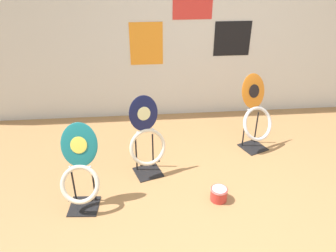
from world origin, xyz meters
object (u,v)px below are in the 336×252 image
Objects in this scene: toilet_seat_display_teal_sax at (80,172)px; toilet_seat_display_orange_sun at (256,116)px; paint_can at (219,194)px; toilet_seat_display_navy_moon at (147,140)px.

toilet_seat_display_teal_sax is 2.15m from toilet_seat_display_orange_sun.
toilet_seat_display_teal_sax is 1.37m from paint_can.
paint_can is (-0.64, -0.93, -0.36)m from toilet_seat_display_orange_sun.
toilet_seat_display_orange_sun reaches higher than toilet_seat_display_teal_sax.
toilet_seat_display_navy_moon is (0.64, 0.46, 0.03)m from toilet_seat_display_teal_sax.
toilet_seat_display_teal_sax is 0.92× the size of toilet_seat_display_navy_moon.
toilet_seat_display_navy_moon reaches higher than toilet_seat_display_teal_sax.
toilet_seat_display_navy_moon is at bearing 143.32° from paint_can.
toilet_seat_display_navy_moon is 1.39m from toilet_seat_display_orange_sun.
toilet_seat_display_navy_moon reaches higher than paint_can.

